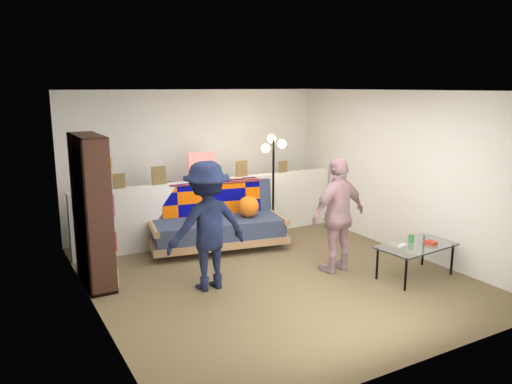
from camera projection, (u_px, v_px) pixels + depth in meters
ground at (271, 275)px, 6.62m from camera, size 5.00×5.00×0.00m
room_shell at (253, 146)px, 6.68m from camera, size 4.60×5.05×2.45m
half_wall_ledge at (214, 209)px, 8.06m from camera, size 4.45×0.15×1.00m
ledge_decor at (200, 170)px, 7.79m from camera, size 2.97×0.02×0.45m
futon_sofa at (217, 221)px, 7.68m from camera, size 2.19×1.31×0.88m
bookshelf at (92, 216)px, 6.17m from camera, size 0.31×0.94×1.89m
coffee_table at (416, 247)px, 6.47m from camera, size 1.08×0.66×0.54m
floor_lamp at (273, 166)px, 8.00m from camera, size 0.37×0.31×1.70m
person_left at (207, 226)px, 6.05m from camera, size 1.04×0.62×1.59m
person_right at (338, 215)px, 6.62m from camera, size 0.95×0.50×1.55m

